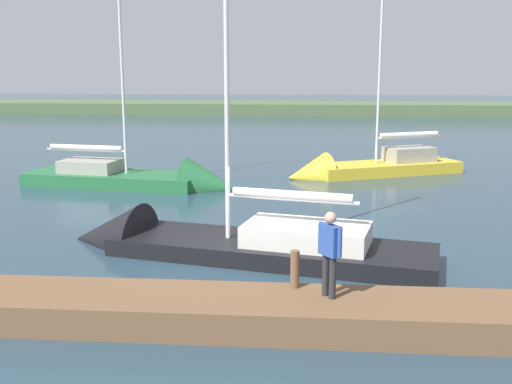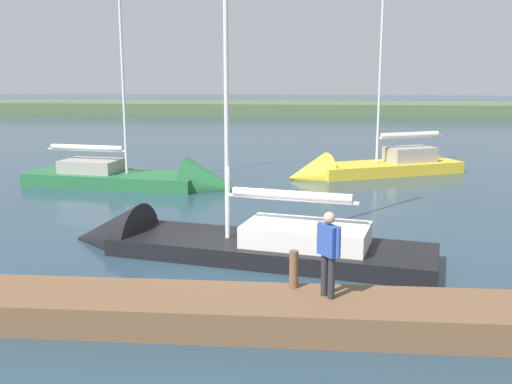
# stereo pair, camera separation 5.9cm
# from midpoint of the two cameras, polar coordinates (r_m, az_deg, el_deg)

# --- Properties ---
(ground_plane) EXTENTS (200.00, 200.00, 0.00)m
(ground_plane) POSITION_cam_midpoint_polar(r_m,az_deg,el_deg) (16.92, -3.04, -6.13)
(ground_plane) COLOR #263D4C
(far_shoreline) EXTENTS (180.00, 8.00, 2.40)m
(far_shoreline) POSITION_cam_midpoint_polar(r_m,az_deg,el_deg) (69.72, 2.94, 7.40)
(far_shoreline) COLOR #4C603D
(far_shoreline) RESTS_ON ground_plane
(dock_pier) EXTENTS (20.01, 1.83, 0.63)m
(dock_pier) POSITION_cam_midpoint_polar(r_m,az_deg,el_deg) (12.61, -5.87, -10.99)
(dock_pier) COLOR brown
(dock_pier) RESTS_ON ground_plane
(mooring_post_near) EXTENTS (0.19, 0.19, 0.80)m
(mooring_post_near) POSITION_cam_midpoint_polar(r_m,az_deg,el_deg) (12.76, 3.53, -7.24)
(mooring_post_near) COLOR brown
(mooring_post_near) RESTS_ON dock_pier
(sailboat_near_dock) EXTENTS (9.83, 3.93, 12.02)m
(sailboat_near_dock) POSITION_cam_midpoint_polar(r_m,az_deg,el_deg) (27.00, -9.87, 0.78)
(sailboat_near_dock) COLOR #236638
(sailboat_near_dock) RESTS_ON ground_plane
(sailboat_inner_slip) EXTENTS (9.04, 5.63, 10.78)m
(sailboat_inner_slip) POSITION_cam_midpoint_polar(r_m,az_deg,el_deg) (29.93, 9.83, 1.96)
(sailboat_inner_slip) COLOR gold
(sailboat_inner_slip) RESTS_ON ground_plane
(sailboat_outer_mooring) EXTENTS (10.87, 4.72, 12.90)m
(sailboat_outer_mooring) POSITION_cam_midpoint_polar(r_m,az_deg,el_deg) (17.33, -4.30, -5.20)
(sailboat_outer_mooring) COLOR black
(sailboat_outer_mooring) RESTS_ON ground_plane
(person_on_dock) EXTENTS (0.46, 0.54, 1.76)m
(person_on_dock) POSITION_cam_midpoint_polar(r_m,az_deg,el_deg) (12.13, 6.79, -5.23)
(person_on_dock) COLOR #28282D
(person_on_dock) RESTS_ON dock_pier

